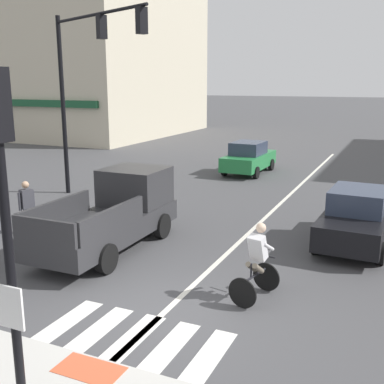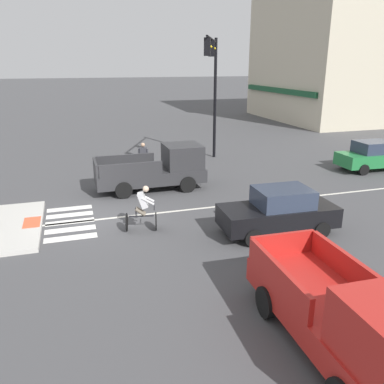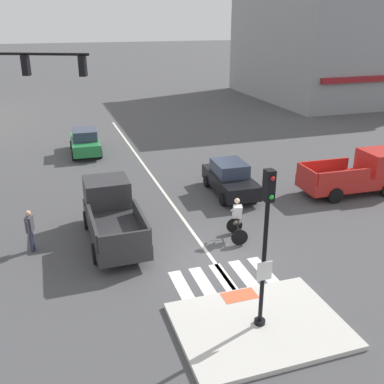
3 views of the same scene
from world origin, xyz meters
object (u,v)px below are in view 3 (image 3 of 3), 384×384
object	(u,v)px
signal_pole	(266,236)
car_green_westbound_distant	(85,142)
pickup_truck_charcoal_westbound_near	(112,214)
pedestrian_at_curb_left	(30,227)
car_black_eastbound_mid	(230,178)
pickup_truck_red_cross_right	(359,174)
cyclist	(237,218)

from	to	relation	value
signal_pole	car_green_westbound_distant	world-z (taller)	signal_pole
pickup_truck_charcoal_westbound_near	pedestrian_at_curb_left	world-z (taller)	pickup_truck_charcoal_westbound_near
car_black_eastbound_mid	pedestrian_at_curb_left	bearing A→B (deg)	-161.76
pickup_truck_red_cross_right	pedestrian_at_curb_left	size ratio (longest dim) A/B	3.09
car_black_eastbound_mid	cyclist	size ratio (longest dim) A/B	2.48
pickup_truck_charcoal_westbound_near	pickup_truck_red_cross_right	distance (m)	12.58
pickup_truck_charcoal_westbound_near	cyclist	xyz separation A→B (m)	(4.70, -1.69, -0.11)
pickup_truck_charcoal_westbound_near	car_green_westbound_distant	bearing A→B (deg)	89.49
pickup_truck_charcoal_westbound_near	pedestrian_at_curb_left	size ratio (longest dim) A/B	3.06
signal_pole	car_black_eastbound_mid	bearing A→B (deg)	72.10
signal_pole	pedestrian_at_curb_left	xyz separation A→B (m)	(-6.21, 6.79, -1.96)
car_green_westbound_distant	cyclist	distance (m)	14.69
car_green_westbound_distant	pickup_truck_red_cross_right	world-z (taller)	pickup_truck_red_cross_right
pickup_truck_charcoal_westbound_near	pedestrian_at_curb_left	bearing A→B (deg)	-175.78
signal_pole	pickup_truck_red_cross_right	distance (m)	12.55
pedestrian_at_curb_left	signal_pole	bearing A→B (deg)	-47.55
pickup_truck_red_cross_right	car_black_eastbound_mid	bearing A→B (deg)	163.63
cyclist	car_green_westbound_distant	bearing A→B (deg)	108.23
pickup_truck_charcoal_westbound_near	pedestrian_at_curb_left	distance (m)	3.10
pickup_truck_charcoal_westbound_near	pickup_truck_red_cross_right	size ratio (longest dim) A/B	0.99
pickup_truck_red_cross_right	pickup_truck_charcoal_westbound_near	bearing A→B (deg)	-175.27
signal_pole	pickup_truck_red_cross_right	world-z (taller)	signal_pole
signal_pole	car_black_eastbound_mid	distance (m)	10.60
car_black_eastbound_mid	pedestrian_at_curb_left	distance (m)	9.90
car_black_eastbound_mid	pickup_truck_red_cross_right	bearing A→B (deg)	-16.37
cyclist	pickup_truck_charcoal_westbound_near	bearing A→B (deg)	160.21
car_green_westbound_distant	cyclist	xyz separation A→B (m)	(4.59, -13.95, 0.06)
signal_pole	pedestrian_at_curb_left	bearing A→B (deg)	132.45
car_black_eastbound_mid	pickup_truck_charcoal_westbound_near	world-z (taller)	pickup_truck_charcoal_westbound_near
pickup_truck_red_cross_right	car_green_westbound_distant	bearing A→B (deg)	137.94
pickup_truck_charcoal_westbound_near	pickup_truck_red_cross_right	xyz separation A→B (m)	(12.54, 1.04, 0.00)
car_green_westbound_distant	pickup_truck_red_cross_right	size ratio (longest dim) A/B	0.80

